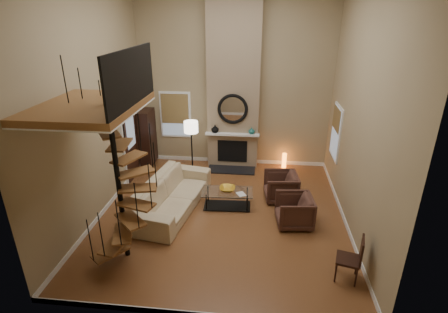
# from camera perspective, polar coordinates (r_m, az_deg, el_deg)

# --- Properties ---
(ground) EXTENTS (6.00, 6.50, 0.01)m
(ground) POSITION_cam_1_polar(r_m,az_deg,el_deg) (8.91, -0.28, -9.36)
(ground) COLOR brown
(ground) RESTS_ON ground
(back_wall) EXTENTS (6.00, 0.02, 5.50)m
(back_wall) POSITION_cam_1_polar(r_m,az_deg,el_deg) (10.95, 1.66, 12.38)
(back_wall) COLOR tan
(back_wall) RESTS_ON ground
(front_wall) EXTENTS (6.00, 0.02, 5.50)m
(front_wall) POSITION_cam_1_polar(r_m,az_deg,el_deg) (4.76, -4.79, -2.08)
(front_wall) COLOR tan
(front_wall) RESTS_ON ground
(left_wall) EXTENTS (0.02, 6.50, 5.50)m
(left_wall) POSITION_cam_1_polar(r_m,az_deg,el_deg) (8.66, -20.67, 8.07)
(left_wall) COLOR tan
(left_wall) RESTS_ON ground
(right_wall) EXTENTS (0.02, 6.50, 5.50)m
(right_wall) POSITION_cam_1_polar(r_m,az_deg,el_deg) (8.04, 21.61, 6.86)
(right_wall) COLOR tan
(right_wall) RESTS_ON ground
(baseboard_back) EXTENTS (6.00, 0.02, 0.12)m
(baseboard_back) POSITION_cam_1_polar(r_m,az_deg,el_deg) (11.74, 1.51, -0.64)
(baseboard_back) COLOR white
(baseboard_back) RESTS_ON ground
(baseboard_left) EXTENTS (0.02, 6.50, 0.12)m
(baseboard_left) POSITION_cam_1_polar(r_m,az_deg,el_deg) (9.64, -18.40, -7.52)
(baseboard_left) COLOR white
(baseboard_left) RESTS_ON ground
(baseboard_right) EXTENTS (0.02, 6.50, 0.12)m
(baseboard_right) POSITION_cam_1_polar(r_m,az_deg,el_deg) (9.09, 19.08, -9.60)
(baseboard_right) COLOR white
(baseboard_right) RESTS_ON ground
(chimney_breast) EXTENTS (1.60, 0.38, 5.50)m
(chimney_breast) POSITION_cam_1_polar(r_m,az_deg,el_deg) (10.77, 1.58, 12.20)
(chimney_breast) COLOR #8C765B
(chimney_breast) RESTS_ON ground
(hearth) EXTENTS (1.50, 0.60, 0.04)m
(hearth) POSITION_cam_1_polar(r_m,az_deg,el_deg) (11.15, 1.21, -2.20)
(hearth) COLOR black
(hearth) RESTS_ON ground
(firebox) EXTENTS (0.95, 0.02, 0.72)m
(firebox) POSITION_cam_1_polar(r_m,az_deg,el_deg) (11.20, 1.37, 0.88)
(firebox) COLOR black
(firebox) RESTS_ON chimney_breast
(mantel) EXTENTS (1.70, 0.18, 0.06)m
(mantel) POSITION_cam_1_polar(r_m,az_deg,el_deg) (10.91, 1.36, 3.64)
(mantel) COLOR white
(mantel) RESTS_ON chimney_breast
(mirror_frame) EXTENTS (0.94, 0.10, 0.94)m
(mirror_frame) POSITION_cam_1_polar(r_m,az_deg,el_deg) (10.73, 1.43, 7.78)
(mirror_frame) COLOR black
(mirror_frame) RESTS_ON chimney_breast
(mirror_disc) EXTENTS (0.80, 0.01, 0.80)m
(mirror_disc) POSITION_cam_1_polar(r_m,az_deg,el_deg) (10.74, 1.44, 7.80)
(mirror_disc) COLOR white
(mirror_disc) RESTS_ON chimney_breast
(vase_left) EXTENTS (0.24, 0.24, 0.25)m
(vase_left) POSITION_cam_1_polar(r_m,az_deg,el_deg) (10.96, -1.49, 4.57)
(vase_left) COLOR black
(vase_left) RESTS_ON mantel
(vase_right) EXTENTS (0.20, 0.20, 0.21)m
(vase_right) POSITION_cam_1_polar(r_m,az_deg,el_deg) (10.87, 4.55, 4.26)
(vase_right) COLOR #1A5C56
(vase_right) RESTS_ON mantel
(window_back) EXTENTS (1.02, 0.06, 1.52)m
(window_back) POSITION_cam_1_polar(r_m,az_deg,el_deg) (11.49, -7.97, 6.90)
(window_back) COLOR white
(window_back) RESTS_ON back_wall
(window_right) EXTENTS (0.06, 1.02, 1.52)m
(window_right) POSITION_cam_1_polar(r_m,az_deg,el_deg) (10.21, 17.90, 3.95)
(window_right) COLOR white
(window_right) RESTS_ON right_wall
(entry_door) EXTENTS (0.10, 1.05, 2.16)m
(entry_door) POSITION_cam_1_polar(r_m,az_deg,el_deg) (10.70, -15.10, 1.85)
(entry_door) COLOR white
(entry_door) RESTS_ON ground
(loft) EXTENTS (1.70, 2.20, 1.09)m
(loft) POSITION_cam_1_polar(r_m,az_deg,el_deg) (6.56, -20.47, 8.09)
(loft) COLOR brown
(loft) RESTS_ON left_wall
(spiral_stair) EXTENTS (1.47, 1.47, 4.06)m
(spiral_stair) POSITION_cam_1_polar(r_m,az_deg,el_deg) (6.94, -16.85, -3.49)
(spiral_stair) COLOR black
(spiral_stair) RESTS_ON ground
(hutch) EXTENTS (0.37, 0.79, 1.77)m
(hutch) POSITION_cam_1_polar(r_m,az_deg,el_deg) (11.54, -12.45, 3.14)
(hutch) COLOR black
(hutch) RESTS_ON ground
(sofa) EXTENTS (1.62, 3.10, 0.86)m
(sofa) POSITION_cam_1_polar(r_m,az_deg,el_deg) (9.06, -8.56, -6.13)
(sofa) COLOR #CAB58C
(sofa) RESTS_ON ground
(armchair_near) EXTENTS (0.95, 0.93, 0.79)m
(armchair_near) POSITION_cam_1_polar(r_m,az_deg,el_deg) (9.52, 9.77, -4.95)
(armchair_near) COLOR #492A21
(armchair_near) RESTS_ON ground
(armchair_far) EXTENTS (0.93, 0.90, 0.77)m
(armchair_far) POSITION_cam_1_polar(r_m,az_deg,el_deg) (8.53, 11.94, -8.70)
(armchair_far) COLOR #492A21
(armchair_far) RESTS_ON ground
(coffee_table) EXTENTS (1.34, 0.72, 0.48)m
(coffee_table) POSITION_cam_1_polar(r_m,az_deg,el_deg) (9.05, 0.52, -6.66)
(coffee_table) COLOR silver
(coffee_table) RESTS_ON ground
(bowl) EXTENTS (0.41, 0.41, 0.10)m
(bowl) POSITION_cam_1_polar(r_m,az_deg,el_deg) (8.99, 0.55, -5.32)
(bowl) COLOR gold
(bowl) RESTS_ON coffee_table
(book) EXTENTS (0.29, 0.32, 0.03)m
(book) POSITION_cam_1_polar(r_m,az_deg,el_deg) (8.81, 2.70, -6.25)
(book) COLOR gray
(book) RESTS_ON coffee_table
(floor_lamp) EXTENTS (0.42, 0.42, 1.74)m
(floor_lamp) POSITION_cam_1_polar(r_m,az_deg,el_deg) (10.42, -5.41, 4.14)
(floor_lamp) COLOR black
(floor_lamp) RESTS_ON ground
(accent_lamp) EXTENTS (0.14, 0.14, 0.49)m
(accent_lamp) POSITION_cam_1_polar(r_m,az_deg,el_deg) (11.42, 9.84, -0.64)
(accent_lamp) COLOR orange
(accent_lamp) RESTS_ON ground
(side_chair) EXTENTS (0.52, 0.51, 0.94)m
(side_chair) POSITION_cam_1_polar(r_m,az_deg,el_deg) (7.13, 20.46, -15.16)
(side_chair) COLOR black
(side_chair) RESTS_ON ground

